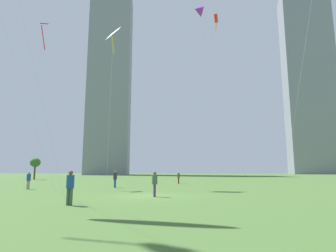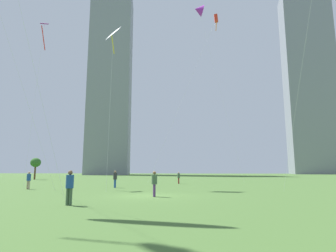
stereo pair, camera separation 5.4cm
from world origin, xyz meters
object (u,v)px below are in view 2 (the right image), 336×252
(person_standing_2, at_px, (29,179))
(distant_highrise_1, at_px, (309,79))
(kite_flying_1, at_px, (199,10))
(person_standing_0, at_px, (70,185))
(kite_flying_3, at_px, (216,20))
(distant_highrise_0, at_px, (111,81))
(person_standing_1, at_px, (115,178))
(kite_flying_6, at_px, (113,34))
(person_standing_4, at_px, (179,177))
(kite_flying_0, at_px, (44,28))
(person_standing_3, at_px, (154,182))
(park_tree_0, at_px, (36,163))

(person_standing_2, xyz_separation_m, distant_highrise_1, (71.76, 115.76, 46.00))
(person_standing_2, distance_m, kite_flying_1, 39.07)
(person_standing_0, bearing_deg, kite_flying_3, 78.14)
(kite_flying_1, bearing_deg, distant_highrise_1, 59.75)
(distant_highrise_0, bearing_deg, person_standing_0, -83.12)
(person_standing_0, xyz_separation_m, kite_flying_1, (7.09, 31.67, 28.77))
(person_standing_1, xyz_separation_m, kite_flying_3, (11.49, 12.28, 23.75))
(kite_flying_3, distance_m, distant_highrise_0, 81.50)
(distant_highrise_0, relative_size, distant_highrise_1, 0.84)
(person_standing_1, bearing_deg, kite_flying_6, 6.48)
(person_standing_2, relative_size, person_standing_4, 1.06)
(person_standing_0, bearing_deg, person_standing_1, 105.75)
(kite_flying_0, distance_m, distant_highrise_1, 136.73)
(person_standing_2, relative_size, kite_flying_6, 0.09)
(person_standing_2, distance_m, distant_highrise_1, 143.76)
(person_standing_1, xyz_separation_m, person_standing_4, (5.85, 9.09, -0.10))
(kite_flying_6, bearing_deg, person_standing_3, -57.50)
(person_standing_0, distance_m, person_standing_3, 6.16)
(kite_flying_1, distance_m, kite_flying_6, 22.85)
(kite_flying_1, height_order, distant_highrise_1, distant_highrise_1)
(distant_highrise_0, bearing_deg, park_tree_0, -95.32)
(person_standing_0, height_order, kite_flying_6, kite_flying_6)
(kite_flying_3, height_order, kite_flying_6, kite_flying_3)
(person_standing_2, height_order, distant_highrise_0, distant_highrise_0)
(person_standing_0, height_order, person_standing_3, person_standing_0)
(person_standing_3, height_order, kite_flying_1, kite_flying_1)
(person_standing_0, height_order, distant_highrise_1, distant_highrise_1)
(kite_flying_0, bearing_deg, person_standing_3, -34.39)
(person_standing_2, distance_m, kite_flying_6, 18.08)
(person_standing_1, height_order, kite_flying_0, kite_flying_0)
(person_standing_0, bearing_deg, person_standing_2, 138.10)
(kite_flying_0, xyz_separation_m, kite_flying_1, (18.71, 16.25, 11.19))
(person_standing_0, xyz_separation_m, kite_flying_3, (9.58, 26.43, 23.73))
(person_standing_4, distance_m, park_tree_0, 31.74)
(person_standing_2, bearing_deg, park_tree_0, -58.98)
(person_standing_0, distance_m, park_tree_0, 44.44)
(person_standing_3, bearing_deg, person_standing_1, -150.84)
(park_tree_0, bearing_deg, distant_highrise_1, 45.86)
(kite_flying_3, bearing_deg, person_standing_4, -150.48)
(person_standing_0, bearing_deg, kite_flying_6, 109.26)
(person_standing_4, xyz_separation_m, distant_highrise_0, (-33.69, 73.04, 38.56))
(kite_flying_0, relative_size, kite_flying_3, 0.76)
(person_standing_1, height_order, person_standing_4, person_standing_1)
(person_standing_2, height_order, kite_flying_0, kite_flying_0)
(kite_flying_3, height_order, distant_highrise_1, distant_highrise_1)
(person_standing_3, xyz_separation_m, kite_flying_0, (-15.18, 10.39, 17.62))
(person_standing_3, distance_m, park_tree_0, 42.62)
(person_standing_1, xyz_separation_m, kite_flying_0, (-9.71, 1.27, 17.61))
(kite_flying_3, relative_size, kite_flying_6, 1.39)
(kite_flying_0, bearing_deg, person_standing_1, -7.44)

